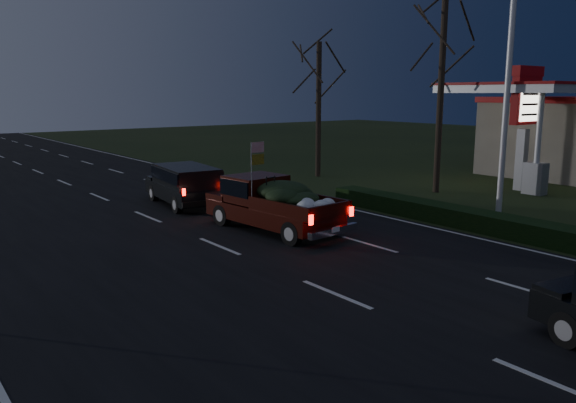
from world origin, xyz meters
TOP-DOWN VIEW (x-y plane):
  - ground at (0.00, 0.00)m, footprint 120.00×120.00m
  - road_asphalt at (0.00, 0.00)m, footprint 14.00×120.00m
  - hedge_row at (7.80, 3.00)m, footprint 1.00×10.00m
  - light_pole at (9.50, 2.00)m, footprint 0.50×0.90m
  - gas_price_pylon at (16.00, 4.99)m, footprint 2.00×0.41m
  - gas_canopy at (18.00, 6.00)m, footprint 7.10×6.10m
  - bare_tree_mid at (12.50, 7.00)m, footprint 3.60×3.60m
  - bare_tree_far at (11.50, 14.00)m, footprint 3.60×3.60m
  - pickup_truck at (2.43, 5.68)m, footprint 2.32×5.09m
  - lead_suv at (2.13, 11.12)m, footprint 2.40×4.65m

SIDE VIEW (x-z plane):
  - ground at x=0.00m, z-range 0.00..0.00m
  - road_asphalt at x=0.00m, z-range 0.00..0.02m
  - hedge_row at x=7.80m, z-range 0.00..0.60m
  - lead_suv at x=2.13m, z-range 0.33..1.61m
  - pickup_truck at x=2.43m, z-range -0.33..2.27m
  - gas_price_pylon at x=16.00m, z-range 0.98..6.56m
  - gas_canopy at x=18.00m, z-range 1.91..6.79m
  - bare_tree_far at x=11.50m, z-range 1.73..8.73m
  - light_pole at x=9.50m, z-range 0.90..10.06m
  - bare_tree_mid at x=12.50m, z-range 2.10..10.60m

